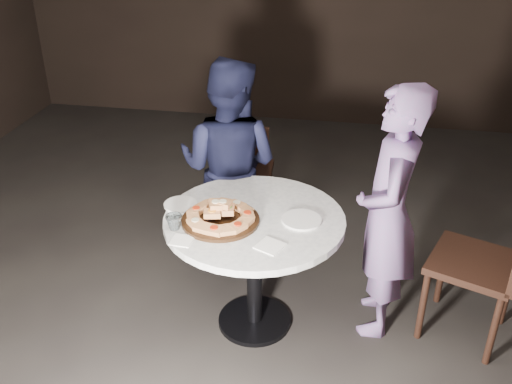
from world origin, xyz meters
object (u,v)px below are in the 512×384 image
at_px(water_glass, 174,222).
at_px(diner_teal, 388,215).
at_px(table, 254,238).
at_px(chair_far, 242,169).
at_px(serving_board, 221,220).
at_px(diner_navy, 229,167).
at_px(focaccia_pile, 220,214).
at_px(chair_right, 495,258).

bearing_deg(water_glass, diner_teal, 17.24).
distance_m(table, chair_far, 1.08).
height_order(table, serving_board, serving_board).
bearing_deg(table, water_glass, -153.73).
bearing_deg(chair_far, diner_navy, 86.61).
height_order(serving_board, water_glass, water_glass).
bearing_deg(table, focaccia_pile, -156.37).
xyz_separation_m(table, diner_navy, (-0.29, 0.64, 0.12)).
distance_m(serving_board, diner_navy, 0.73).
bearing_deg(focaccia_pile, serving_board, -60.62).
distance_m(serving_board, focaccia_pile, 0.04).
relative_size(focaccia_pile, chair_right, 0.39).
height_order(serving_board, chair_right, chair_right).
distance_m(focaccia_pile, water_glass, 0.25).
height_order(serving_board, chair_far, chair_far).
bearing_deg(serving_board, diner_teal, 14.59).
xyz_separation_m(focaccia_pile, water_glass, (-0.22, -0.12, -0.01)).
bearing_deg(serving_board, table, 25.19).
bearing_deg(water_glass, focaccia_pile, 28.28).
bearing_deg(chair_right, table, -63.24).
bearing_deg(focaccia_pile, diner_navy, 98.85).
bearing_deg(serving_board, chair_far, 95.62).
bearing_deg(chair_right, diner_navy, -86.30).
height_order(focaccia_pile, diner_teal, diner_teal).
xyz_separation_m(water_glass, chair_right, (1.72, 0.31, -0.23)).
distance_m(table, water_glass, 0.48).
height_order(table, diner_navy, diner_navy).
bearing_deg(water_glass, diner_navy, 82.52).
bearing_deg(chair_far, serving_board, 92.89).
height_order(chair_far, chair_right, chair_right).
bearing_deg(diner_teal, focaccia_pile, -73.97).
bearing_deg(diner_teal, table, -76.36).
bearing_deg(serving_board, diner_navy, 98.99).
height_order(water_glass, chair_far, chair_far).
bearing_deg(diner_teal, serving_board, -73.65).
xyz_separation_m(table, chair_far, (-0.28, 1.04, -0.09)).
relative_size(serving_board, focaccia_pile, 1.11).
bearing_deg(focaccia_pile, table, 23.63).
distance_m(water_glass, diner_navy, 0.85).
distance_m(table, diner_navy, 0.71).
bearing_deg(water_glass, chair_right, 10.24).
height_order(serving_board, diner_navy, diner_navy).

